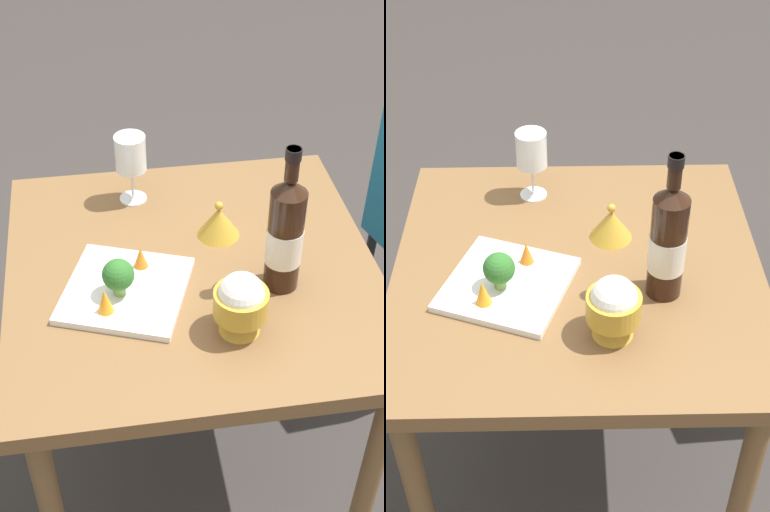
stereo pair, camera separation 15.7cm
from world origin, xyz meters
TOP-DOWN VIEW (x-y plane):
  - ground_plane at (0.00, 0.00)m, footprint 8.00×8.00m
  - dining_table at (0.00, 0.00)m, footprint 0.82×0.82m
  - wine_bottle at (0.09, 0.18)m, footprint 0.08×0.08m
  - wine_glass at (-0.28, -0.11)m, footprint 0.08×0.08m
  - rice_bowl at (0.21, 0.07)m, footprint 0.11×0.11m
  - rice_bowl_lid at (-0.10, 0.08)m, footprint 0.10×0.10m
  - serving_plate at (0.07, -0.15)m, footprint 0.32×0.32m
  - broccoli_floret at (0.08, -0.17)m, footprint 0.07×0.07m
  - carrot_garnish_left at (0.00, -0.11)m, footprint 0.03×0.03m
  - carrot_garnish_right at (0.13, -0.20)m, footprint 0.03×0.03m

SIDE VIEW (x-z plane):
  - ground_plane at x=0.00m, z-range 0.00..0.00m
  - dining_table at x=0.00m, z-range 0.27..1.00m
  - serving_plate at x=0.07m, z-range 0.73..0.75m
  - rice_bowl_lid at x=-0.10m, z-range 0.72..0.82m
  - carrot_garnish_left at x=0.00m, z-range 0.75..0.80m
  - carrot_garnish_right at x=0.13m, z-range 0.75..0.80m
  - broccoli_floret at x=0.08m, z-range 0.75..0.84m
  - rice_bowl at x=0.21m, z-range 0.73..0.88m
  - wine_glass at x=-0.28m, z-range 0.77..0.95m
  - wine_bottle at x=0.09m, z-range 0.70..1.04m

